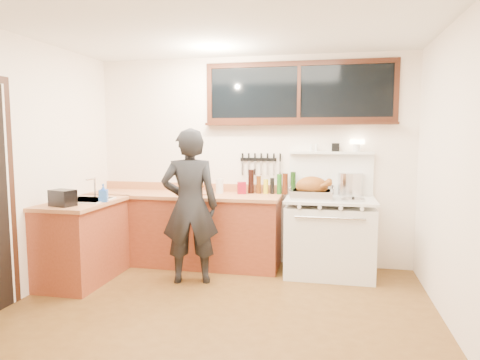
% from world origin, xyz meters
% --- Properties ---
extents(ground_plane, '(4.00, 3.50, 0.02)m').
position_xyz_m(ground_plane, '(0.00, 0.00, -0.01)').
color(ground_plane, brown).
extents(room_shell, '(4.10, 3.60, 2.65)m').
position_xyz_m(room_shell, '(0.00, 0.00, 1.65)').
color(room_shell, white).
rests_on(room_shell, ground).
extents(counter_back, '(2.44, 0.64, 1.00)m').
position_xyz_m(counter_back, '(-0.80, 1.45, 0.45)').
color(counter_back, maroon).
rests_on(counter_back, ground).
extents(counter_left, '(0.64, 1.09, 0.90)m').
position_xyz_m(counter_left, '(-1.70, 0.62, 0.45)').
color(counter_left, maroon).
rests_on(counter_left, ground).
extents(sink_unit, '(0.50, 0.45, 0.37)m').
position_xyz_m(sink_unit, '(-1.68, 0.70, 0.85)').
color(sink_unit, white).
rests_on(sink_unit, counter_left).
extents(vintage_stove, '(1.02, 0.74, 1.58)m').
position_xyz_m(vintage_stove, '(1.00, 1.41, 0.47)').
color(vintage_stove, white).
rests_on(vintage_stove, ground).
extents(back_window, '(2.32, 0.13, 0.77)m').
position_xyz_m(back_window, '(0.60, 1.72, 2.06)').
color(back_window, black).
rests_on(back_window, room_shell).
extents(knife_strip, '(0.52, 0.03, 0.28)m').
position_xyz_m(knife_strip, '(0.12, 1.73, 1.31)').
color(knife_strip, black).
rests_on(knife_strip, room_shell).
extents(man, '(0.71, 0.55, 1.70)m').
position_xyz_m(man, '(-0.51, 0.83, 0.85)').
color(man, black).
rests_on(man, ground).
extents(soap_bottle, '(0.11, 0.11, 0.20)m').
position_xyz_m(soap_bottle, '(-1.43, 0.63, 1.00)').
color(soap_bottle, blue).
rests_on(soap_bottle, counter_left).
extents(toaster, '(0.28, 0.23, 0.17)m').
position_xyz_m(toaster, '(-1.70, 0.29, 0.98)').
color(toaster, black).
rests_on(toaster, counter_left).
extents(cutting_board, '(0.51, 0.46, 0.14)m').
position_xyz_m(cutting_board, '(-0.66, 1.42, 0.95)').
color(cutting_board, '#BD774B').
rests_on(cutting_board, counter_back).
extents(roast_turkey, '(0.51, 0.36, 0.26)m').
position_xyz_m(roast_turkey, '(0.80, 1.33, 1.00)').
color(roast_turkey, silver).
rests_on(roast_turkey, vintage_stove).
extents(stockpot, '(0.33, 0.33, 0.28)m').
position_xyz_m(stockpot, '(1.23, 1.68, 1.04)').
color(stockpot, silver).
rests_on(stockpot, vintage_stove).
extents(saucepan, '(0.17, 0.29, 0.13)m').
position_xyz_m(saucepan, '(0.96, 1.70, 0.96)').
color(saucepan, silver).
rests_on(saucepan, vintage_stove).
extents(pot_lid, '(0.33, 0.33, 0.04)m').
position_xyz_m(pot_lid, '(1.25, 1.29, 0.91)').
color(pot_lid, silver).
rests_on(pot_lid, vintage_stove).
extents(coffee_tin, '(0.12, 0.11, 0.15)m').
position_xyz_m(coffee_tin, '(-0.08, 1.56, 0.97)').
color(coffee_tin, maroon).
rests_on(coffee_tin, counter_back).
extents(pitcher, '(0.12, 0.12, 0.18)m').
position_xyz_m(pitcher, '(-0.36, 1.56, 0.99)').
color(pitcher, white).
rests_on(pitcher, counter_back).
extents(bottle_cluster, '(0.59, 0.07, 0.30)m').
position_xyz_m(bottle_cluster, '(0.29, 1.63, 1.03)').
color(bottle_cluster, black).
rests_on(bottle_cluster, counter_back).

